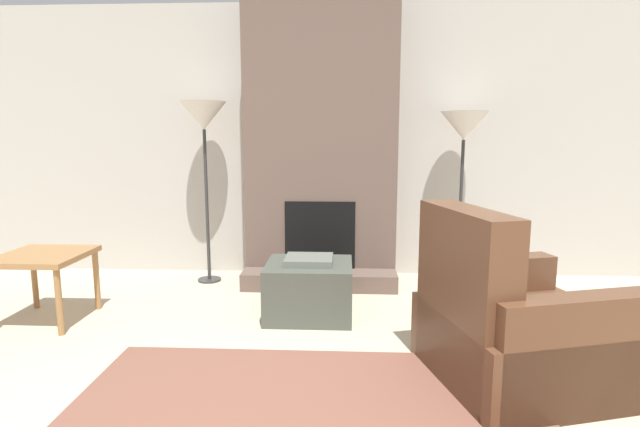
% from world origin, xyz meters
% --- Properties ---
extents(wall_back, '(7.11, 0.06, 2.60)m').
position_xyz_m(wall_back, '(0.00, 3.39, 1.30)').
color(wall_back, '#BCB7AD').
rests_on(wall_back, ground_plane).
extents(fireplace, '(1.39, 0.69, 2.60)m').
position_xyz_m(fireplace, '(0.00, 3.15, 1.25)').
color(fireplace, brown).
rests_on(fireplace, ground_plane).
extents(ottoman, '(0.65, 0.57, 0.46)m').
position_xyz_m(ottoman, '(-0.04, 2.14, 0.22)').
color(ottoman, '#474C42').
rests_on(ottoman, ground_plane).
extents(armchair, '(1.17, 1.15, 0.99)m').
position_xyz_m(armchair, '(1.15, 1.18, 0.29)').
color(armchair, brown).
rests_on(armchair, ground_plane).
extents(side_table, '(0.59, 0.61, 0.51)m').
position_xyz_m(side_table, '(-1.99, 1.94, 0.44)').
color(side_table, '#9E7042').
rests_on(side_table, ground_plane).
extents(floor_lamp_left, '(0.42, 0.42, 1.67)m').
position_xyz_m(floor_lamp_left, '(-1.06, 3.02, 1.49)').
color(floor_lamp_left, '#333333').
rests_on(floor_lamp_left, ground_plane).
extents(floor_lamp_right, '(0.42, 0.42, 1.58)m').
position_xyz_m(floor_lamp_right, '(1.27, 3.02, 1.40)').
color(floor_lamp_right, '#333333').
rests_on(floor_lamp_right, ground_plane).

